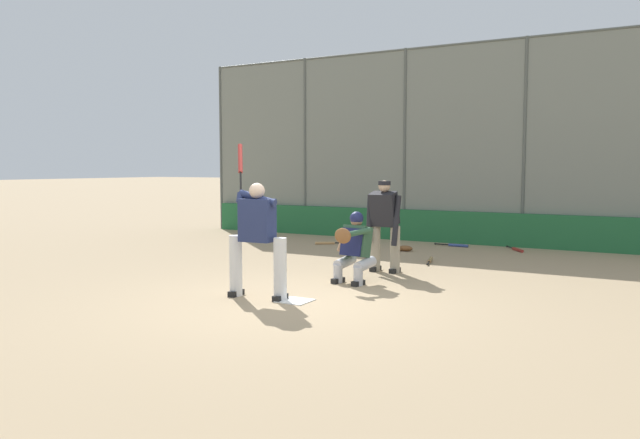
{
  "coord_description": "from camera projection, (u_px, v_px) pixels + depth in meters",
  "views": [
    {
      "loc": [
        -4.48,
        7.18,
        1.84
      ],
      "look_at": [
        0.17,
        -1.0,
        1.05
      ],
      "focal_mm": 35.0,
      "sensor_mm": 36.0,
      "label": 1
    }
  ],
  "objects": [
    {
      "name": "ground_plane",
      "position": [
        295.0,
        301.0,
        8.58
      ],
      "size": [
        160.0,
        160.0,
        0.0
      ],
      "primitive_type": "plane",
      "color": "tan"
    },
    {
      "name": "home_plate_marker",
      "position": [
        295.0,
        301.0,
        8.58
      ],
      "size": [
        0.43,
        0.43,
        0.01
      ],
      "primitive_type": "cube",
      "color": "white",
      "rests_on": "ground_plane"
    },
    {
      "name": "backstop_fence",
      "position": [
        462.0,
        140.0,
        14.96
      ],
      "size": [
        14.71,
        0.08,
        4.79
      ],
      "color": "#515651",
      "rests_on": "ground_plane"
    },
    {
      "name": "padding_wall",
      "position": [
        459.0,
        227.0,
        15.05
      ],
      "size": [
        14.34,
        0.18,
        0.78
      ],
      "primitive_type": "cube",
      "color": "#236638",
      "rests_on": "ground_plane"
    },
    {
      "name": "bleachers_beyond",
      "position": [
        392.0,
        212.0,
        18.71
      ],
      "size": [
        10.24,
        2.5,
        1.48
      ],
      "color": "slate",
      "rests_on": "ground_plane"
    },
    {
      "name": "batter_at_plate",
      "position": [
        257.0,
        236.0,
        8.72
      ],
      "size": [
        1.06,
        0.59,
        2.19
      ],
      "rotation": [
        0.0,
        0.0,
        0.07
      ],
      "color": "silver",
      "rests_on": "ground_plane"
    },
    {
      "name": "catcher_behind_plate",
      "position": [
        354.0,
        246.0,
        9.9
      ],
      "size": [
        0.62,
        0.75,
        1.14
      ],
      "rotation": [
        0.0,
        0.0,
        -0.14
      ],
      "color": "#B7B7BC",
      "rests_on": "ground_plane"
    },
    {
      "name": "umpire_home",
      "position": [
        384.0,
        223.0,
        10.89
      ],
      "size": [
        0.66,
        0.4,
        1.61
      ],
      "rotation": [
        0.0,
        0.0,
        -0.02
      ],
      "color": "gray",
      "rests_on": "ground_plane"
    },
    {
      "name": "spare_bat_near_backstop",
      "position": [
        328.0,
        243.0,
        14.89
      ],
      "size": [
        0.72,
        0.49,
        0.07
      ],
      "rotation": [
        0.0,
        0.0,
        0.57
      ],
      "color": "black",
      "rests_on": "ground_plane"
    },
    {
      "name": "spare_bat_by_padding",
      "position": [
        516.0,
        249.0,
        13.74
      ],
      "size": [
        0.53,
        0.73,
        0.07
      ],
      "rotation": [
        0.0,
        0.0,
        2.18
      ],
      "color": "black",
      "rests_on": "ground_plane"
    },
    {
      "name": "spare_bat_third_base_side",
      "position": [
        456.0,
        245.0,
        14.45
      ],
      "size": [
        0.83,
        0.11,
        0.07
      ],
      "rotation": [
        0.0,
        0.0,
        3.08
      ],
      "color": "black",
      "rests_on": "ground_plane"
    },
    {
      "name": "spare_bat_first_base_side",
      "position": [
        430.0,
        260.0,
        12.12
      ],
      "size": [
        0.26,
        0.82,
        0.07
      ],
      "rotation": [
        0.0,
        0.0,
        4.97
      ],
      "color": "black",
      "rests_on": "ground_plane"
    },
    {
      "name": "fielding_glove_on_dirt",
      "position": [
        405.0,
        248.0,
        13.7
      ],
      "size": [
        0.34,
        0.26,
        0.12
      ],
      "color": "brown",
      "rests_on": "ground_plane"
    },
    {
      "name": "baseball_loose",
      "position": [
        285.0,
        267.0,
        11.25
      ],
      "size": [
        0.07,
        0.07,
        0.07
      ],
      "primitive_type": "sphere",
      "color": "white",
      "rests_on": "ground_plane"
    }
  ]
}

